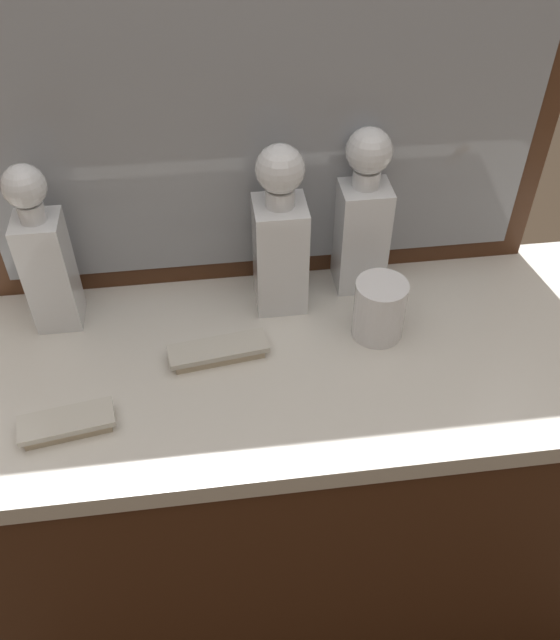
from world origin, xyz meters
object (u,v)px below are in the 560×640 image
at_px(crystal_decanter_left, 362,225).
at_px(crystal_tumbler_front, 379,311).
at_px(crystal_decanter_far_left, 47,264).
at_px(silver_brush_front, 218,351).
at_px(crystal_decanter_far_right, 280,245).
at_px(silver_brush_right, 67,424).

height_order(crystal_decanter_left, crystal_tumbler_front, crystal_decanter_left).
distance_m(crystal_decanter_far_left, crystal_tumbler_front, 0.56).
xyz_separation_m(crystal_tumbler_front, silver_brush_front, (-0.27, -0.02, -0.04)).
distance_m(crystal_tumbler_front, silver_brush_front, 0.28).
relative_size(crystal_decanter_far_right, silver_brush_right, 2.11).
height_order(crystal_tumbler_front, silver_brush_front, crystal_tumbler_front).
distance_m(crystal_decanter_far_right, crystal_decanter_far_left, 0.39).
xyz_separation_m(crystal_decanter_left, silver_brush_right, (-0.50, -0.29, -0.11)).
height_order(crystal_decanter_left, silver_brush_right, crystal_decanter_left).
distance_m(crystal_decanter_left, silver_brush_right, 0.59).
height_order(crystal_decanter_far_left, silver_brush_right, crystal_decanter_far_left).
bearing_deg(crystal_decanter_far_right, silver_brush_front, -133.09).
bearing_deg(crystal_tumbler_front, crystal_decanter_far_right, 146.12).
distance_m(crystal_decanter_far_left, silver_brush_right, 0.28).
xyz_separation_m(crystal_decanter_far_right, silver_brush_right, (-0.35, -0.25, -0.11)).
xyz_separation_m(crystal_decanter_left, silver_brush_front, (-0.27, -0.17, -0.11)).
bearing_deg(crystal_decanter_far_right, silver_brush_right, -144.67).
distance_m(crystal_decanter_left, crystal_tumbler_front, 0.16).
distance_m(crystal_decanter_far_left, silver_brush_front, 0.32).
bearing_deg(silver_brush_front, crystal_tumbler_front, 5.02).
distance_m(crystal_decanter_far_right, crystal_decanter_left, 0.15).
height_order(crystal_decanter_far_left, crystal_tumbler_front, crystal_decanter_far_left).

